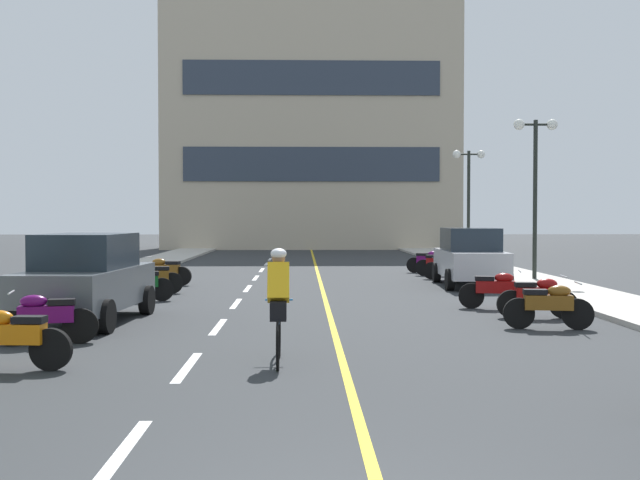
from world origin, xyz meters
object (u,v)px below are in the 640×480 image
motorcycle_1 (11,337)px  motorcycle_8 (165,270)px  parked_car_near (87,278)px  motorcycle_3 (549,305)px  motorcycle_6 (139,283)px  motorcycle_7 (152,277)px  motorcycle_4 (538,296)px  street_lamp_far (469,180)px  motorcycle_2 (45,317)px  motorcycle_10 (439,263)px  motorcycle_11 (429,261)px  motorcycle_9 (448,266)px  street_lamp_mid (535,163)px  motorcycle_5 (496,289)px  parked_car_mid (470,257)px  cyclist_rider (278,303)px

motorcycle_1 → motorcycle_8: same height
parked_car_near → motorcycle_3: bearing=-6.9°
motorcycle_6 → motorcycle_7: same height
motorcycle_4 → motorcycle_8: bearing=139.4°
street_lamp_far → motorcycle_6: bearing=-128.9°
parked_car_near → motorcycle_2: (0.05, -2.65, -0.44)m
motorcycle_10 → motorcycle_11: size_ratio=1.02×
parked_car_near → motorcycle_6: (0.24, 3.86, -0.44)m
motorcycle_9 → motorcycle_11: 3.12m
motorcycle_3 → motorcycle_8: 13.22m
street_lamp_mid → motorcycle_11: 6.15m
motorcycle_3 → motorcycle_11: same height
motorcycle_8 → motorcycle_9: size_ratio=1.02×
parked_car_near → motorcycle_5: (8.93, 2.13, -0.44)m
street_lamp_far → motorcycle_8: (-11.78, -9.72, -3.34)m
motorcycle_6 → motorcycle_7: (-0.07, 1.93, 0.00)m
street_lamp_mid → motorcycle_1: bearing=-129.7°
motorcycle_5 → parked_car_mid: bearing=83.2°
street_lamp_mid → motorcycle_3: street_lamp_mid is taller
street_lamp_far → motorcycle_1: (-11.52, -23.03, -3.34)m
parked_car_near → motorcycle_4: parked_car_near is taller
street_lamp_far → motorcycle_7: size_ratio=2.98×
street_lamp_far → parked_car_near: 21.92m
motorcycle_11 → street_lamp_mid: bearing=-56.3°
motorcycle_9 → motorcycle_6: bearing=-144.1°
motorcycle_11 → parked_car_mid: bearing=-86.4°
motorcycle_4 → motorcycle_9: size_ratio=1.03×
street_lamp_far → cyclist_rider: bearing=-109.1°
motorcycle_4 → motorcycle_5: bearing=106.1°
motorcycle_4 → motorcycle_5: same height
street_lamp_mid → motorcycle_2: size_ratio=3.13×
motorcycle_1 → motorcycle_10: 19.21m
motorcycle_2 → motorcycle_11: (9.22, 16.26, 0.00)m
motorcycle_8 → motorcycle_1: bearing=-88.9°
motorcycle_2 → motorcycle_8: bearing=90.1°
street_lamp_mid → motorcycle_9: street_lamp_mid is taller
parked_car_near → motorcycle_3: size_ratio=2.54×
motorcycle_4 → cyclist_rider: cyclist_rider is taller
motorcycle_5 → motorcycle_9: (0.49, 8.37, 0.00)m
motorcycle_9 → cyclist_rider: 15.77m
motorcycle_5 → cyclist_rider: (-4.89, -6.44, 0.41)m
motorcycle_6 → motorcycle_3: bearing=-29.2°
motorcycle_6 → motorcycle_9: same height
motorcycle_4 → motorcycle_10: bearing=90.0°
motorcycle_8 → cyclist_rider: (3.99, -12.83, 0.41)m
street_lamp_mid → motorcycle_5: (-3.16, -7.27, -3.49)m
motorcycle_9 → street_lamp_mid: bearing=-22.4°
motorcycle_3 → cyclist_rider: 6.03m
motorcycle_7 → motorcycle_8: (-0.13, 2.72, 0.00)m
motorcycle_10 → motorcycle_7: bearing=-145.6°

